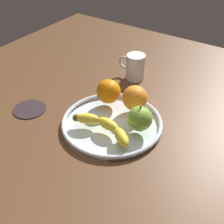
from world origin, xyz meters
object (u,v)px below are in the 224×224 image
apple (140,119)px  ambient_mug (135,67)px  ambient_coaster (30,109)px  fruit_bowl (112,123)px  banana (104,126)px  orange_center (109,91)px  orange_back_right (135,98)px

apple → ambient_mug: size_ratio=0.75×
apple → ambient_coaster: 35.69cm
fruit_bowl → ambient_mug: 28.49cm
banana → orange_center: size_ratio=2.68×
fruit_bowl → orange_back_right: (-2.37, -8.65, 4.69)cm
fruit_bowl → orange_back_right: bearing=-105.4°
banana → ambient_coaster: banana is taller
fruit_bowl → ambient_coaster: 27.02cm
ambient_coaster → orange_center: bearing=-141.9°
fruit_bowl → ambient_coaster: bearing=17.5°
orange_center → ambient_mug: bearing=-84.1°
banana → ambient_mug: size_ratio=1.93×
orange_back_right → ambient_mug: (10.59, -18.37, -0.95)cm
orange_center → banana: bearing=118.7°
orange_center → ambient_coaster: 25.48cm
fruit_bowl → ambient_coaster: (25.77, 8.11, -0.62)cm
banana → orange_back_right: bearing=-92.7°
banana → orange_back_right: size_ratio=2.65×
fruit_bowl → ambient_coaster: fruit_bowl is taller
fruit_bowl → banana: (-0.52, 4.92, 2.42)cm
apple → orange_center: size_ratio=1.04×
orange_center → orange_back_right: bearing=-170.8°
ambient_coaster → orange_back_right: bearing=-149.2°
orange_center → fruit_bowl: bearing=130.3°
fruit_bowl → orange_back_right: 10.12cm
apple → ambient_mug: (16.53, -25.83, -0.67)cm
fruit_bowl → banana: size_ratio=1.46×
orange_center → ambient_mug: same height
orange_center → orange_back_right: (-8.53, -1.38, 0.04)cm
banana → apple: 10.10cm
ambient_mug → ambient_coaster: 39.52cm
apple → orange_back_right: apple is taller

